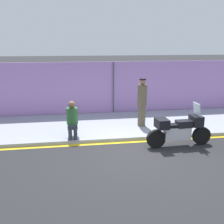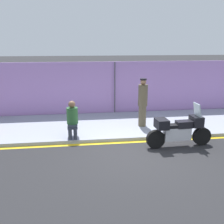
{
  "view_description": "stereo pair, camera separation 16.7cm",
  "coord_description": "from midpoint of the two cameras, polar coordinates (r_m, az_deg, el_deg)",
  "views": [
    {
      "loc": [
        -1.87,
        -7.23,
        3.31
      ],
      "look_at": [
        -0.55,
        1.34,
        0.99
      ],
      "focal_mm": 42.0,
      "sensor_mm": 36.0,
      "label": 1
    },
    {
      "loc": [
        -1.71,
        -7.25,
        3.31
      ],
      "look_at": [
        -0.55,
        1.34,
        0.99
      ],
      "focal_mm": 42.0,
      "sensor_mm": 36.0,
      "label": 2
    }
  ],
  "objects": [
    {
      "name": "ground_plane",
      "position": [
        8.16,
        5.75,
        -9.02
      ],
      "size": [
        120.0,
        120.0,
        0.0
      ],
      "primitive_type": "plane",
      "color": "#262628"
    },
    {
      "name": "sidewalk",
      "position": [
        10.68,
        2.35,
        -2.74
      ],
      "size": [
        42.46,
        3.43,
        0.12
      ],
      "color": "#8E93A3",
      "rests_on": "ground_plane"
    },
    {
      "name": "curb_paint_stripe",
      "position": [
        9.02,
        4.34,
        -6.54
      ],
      "size": [
        42.46,
        0.18,
        0.01
      ],
      "color": "gold",
      "rests_on": "ground_plane"
    },
    {
      "name": "storefront_fence",
      "position": [
        12.13,
        0.93,
        5.13
      ],
      "size": [
        40.34,
        0.17,
        2.46
      ],
      "color": "#AD7FC6",
      "rests_on": "ground_plane"
    },
    {
      "name": "motorcycle",
      "position": [
        8.74,
        14.89,
        -3.8
      ],
      "size": [
        2.2,
        0.56,
        1.43
      ],
      "rotation": [
        0.0,
        0.0,
        0.05
      ],
      "color": "black",
      "rests_on": "ground_plane"
    },
    {
      "name": "officer_standing",
      "position": [
        10.15,
        7.17,
        2.18
      ],
      "size": [
        0.36,
        0.36,
        1.86
      ],
      "color": "brown",
      "rests_on": "sidewalk"
    },
    {
      "name": "person_seated_on_curb",
      "position": [
        9.09,
        -8.12,
        -1.14
      ],
      "size": [
        0.39,
        0.65,
        1.25
      ],
      "color": "#2D3342",
      "rests_on": "sidewalk"
    }
  ]
}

